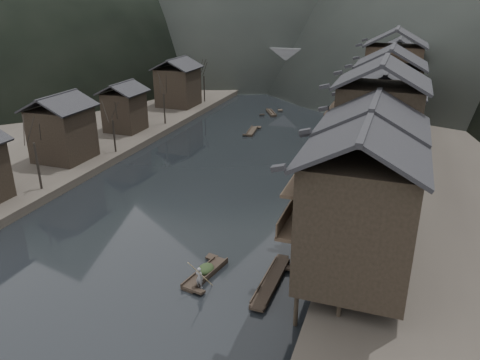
% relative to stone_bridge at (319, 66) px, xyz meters
% --- Properties ---
extents(water, '(300.00, 300.00, 0.00)m').
position_rel_stone_bridge_xyz_m(water, '(0.00, -72.00, -5.11)').
color(water, black).
rests_on(water, ground).
extents(left_bank, '(40.00, 200.00, 1.20)m').
position_rel_stone_bridge_xyz_m(left_bank, '(-35.00, -32.00, -4.51)').
color(left_bank, '#2D2823').
rests_on(left_bank, ground).
extents(stilt_houses, '(9.00, 67.60, 16.70)m').
position_rel_stone_bridge_xyz_m(stilt_houses, '(17.28, -53.03, 3.95)').
color(stilt_houses, black).
rests_on(stilt_houses, ground).
extents(left_houses, '(8.10, 53.20, 8.73)m').
position_rel_stone_bridge_xyz_m(left_houses, '(-20.50, -51.88, 0.55)').
color(left_houses, black).
rests_on(left_houses, left_bank).
extents(bare_trees, '(3.69, 60.85, 7.39)m').
position_rel_stone_bridge_xyz_m(bare_trees, '(-17.00, -56.37, 1.28)').
color(bare_trees, black).
rests_on(bare_trees, left_bank).
extents(moored_sampans, '(3.21, 51.01, 0.47)m').
position_rel_stone_bridge_xyz_m(moored_sampans, '(12.24, -57.20, -4.91)').
color(moored_sampans, black).
rests_on(moored_sampans, water).
extents(midriver_boats, '(12.90, 43.72, 0.45)m').
position_rel_stone_bridge_xyz_m(midriver_boats, '(0.78, -19.62, -4.91)').
color(midriver_boats, black).
rests_on(midriver_boats, water).
extents(stone_bridge, '(40.00, 6.00, 9.00)m').
position_rel_stone_bridge_xyz_m(stone_bridge, '(0.00, 0.00, 0.00)').
color(stone_bridge, '#4C4C4F').
rests_on(stone_bridge, ground).
extents(hero_sampan, '(2.04, 5.51, 0.44)m').
position_rel_stone_bridge_xyz_m(hero_sampan, '(6.17, -78.99, -4.91)').
color(hero_sampan, black).
rests_on(hero_sampan, water).
extents(cargo_heap, '(1.20, 1.57, 0.72)m').
position_rel_stone_bridge_xyz_m(cargo_heap, '(6.13, -78.75, -4.31)').
color(cargo_heap, black).
rests_on(cargo_heap, hero_sampan).
extents(boatman, '(0.69, 0.51, 1.73)m').
position_rel_stone_bridge_xyz_m(boatman, '(6.53, -80.86, -3.80)').
color(boatman, slate).
rests_on(boatman, hero_sampan).
extents(bamboo_pole, '(1.24, 2.09, 3.21)m').
position_rel_stone_bridge_xyz_m(bamboo_pole, '(6.73, -80.86, -1.34)').
color(bamboo_pole, '#8C7A51').
rests_on(bamboo_pole, boatman).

